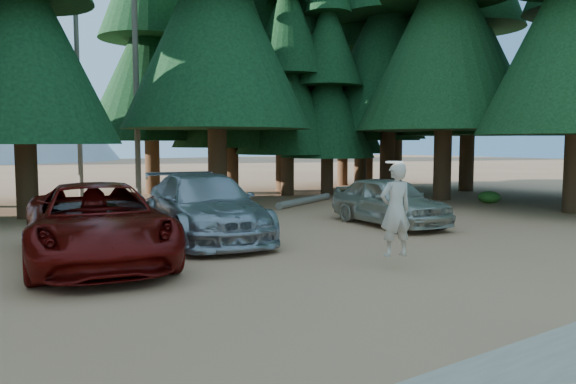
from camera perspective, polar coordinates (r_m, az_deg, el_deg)
name	(u,v)px	position (r m, az deg, el deg)	size (l,w,h in m)	color
ground	(344,266)	(11.96, 5.72, -7.49)	(160.00, 160.00, 0.00)	#B06E4A
forest_belt_north	(117,203)	(25.18, -17.00, -1.07)	(36.00, 7.00, 22.00)	black
forest_belt_east	(561,204)	(26.56, 26.00, -1.06)	(6.00, 22.00, 22.00)	black
snag_front	(136,61)	(25.07, -15.22, 12.70)	(0.24, 0.24, 12.00)	#6B6256
snag_back	(78,86)	(25.79, -20.56, 10.09)	(0.20, 0.20, 10.00)	#6B6256
red_pickup	(97,223)	(12.85, -18.85, -2.99)	(2.84, 6.16, 1.71)	#610A08
silver_minivan_center	(204,207)	(15.28, -8.51, -1.48)	(2.43, 5.98, 1.74)	#9C9EA3
silver_minivan_right	(389,201)	(17.84, 10.24, -0.90)	(1.81, 4.50, 1.53)	#B1AE9D
frisbee_player	(395,209)	(11.69, 10.87, -1.75)	(0.80, 0.62, 1.96)	beige
log_left	(109,214)	(19.98, -17.74, -2.15)	(0.34, 0.34, 4.79)	#6B6256
log_mid	(212,208)	(21.04, -7.72, -1.67)	(0.29, 0.29, 3.54)	#6B6256
log_right	(305,201)	(23.63, 1.74, -0.89)	(0.29, 0.29, 4.54)	#6B6256
shrub_center_left	(133,212)	(19.61, -15.46, -2.01)	(0.88, 0.88, 0.48)	#2F6E21
shrub_center_right	(182,208)	(20.39, -10.73, -1.60)	(0.95, 0.95, 0.52)	#2F6E21
shrub_right	(246,209)	(19.27, -4.25, -1.78)	(1.11, 1.11, 0.61)	#2F6E21
shrub_far_right	(358,195)	(24.21, 7.10, -0.35)	(1.19, 1.19, 0.65)	#2F6E21
shrub_edge_east	(489,197)	(25.52, 19.75, -0.49)	(0.94, 0.94, 0.52)	#2F6E21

